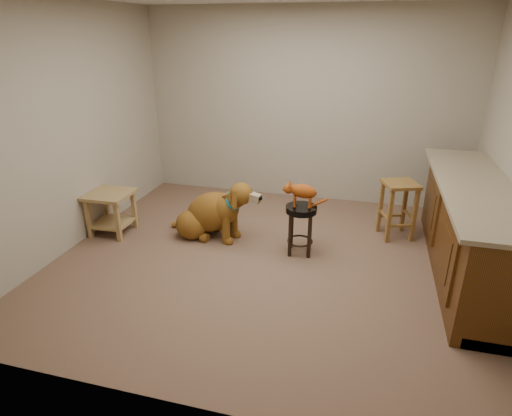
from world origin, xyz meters
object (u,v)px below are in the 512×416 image
(padded_stool, at_px, (301,220))
(golden_retriever, at_px, (212,214))
(wood_stool, at_px, (397,209))
(tabby_kitten, at_px, (301,192))
(side_table, at_px, (111,207))

(padded_stool, relative_size, golden_retriever, 0.45)
(wood_stool, bearing_deg, padded_stool, -145.93)
(wood_stool, distance_m, tabby_kitten, 1.30)
(wood_stool, xyz_separation_m, golden_retriever, (-2.10, -0.56, -0.06))
(wood_stool, bearing_deg, golden_retriever, -165.10)
(padded_stool, xyz_separation_m, tabby_kitten, (-0.01, -0.00, 0.32))
(golden_retriever, bearing_deg, wood_stool, 24.37)
(side_table, height_order, tabby_kitten, tabby_kitten)
(wood_stool, height_order, golden_retriever, golden_retriever)
(side_table, distance_m, golden_retriever, 1.21)
(tabby_kitten, bearing_deg, wood_stool, 27.84)
(wood_stool, relative_size, tabby_kitten, 1.42)
(wood_stool, height_order, tabby_kitten, tabby_kitten)
(wood_stool, bearing_deg, side_table, -166.69)
(golden_retriever, height_order, tabby_kitten, tabby_kitten)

